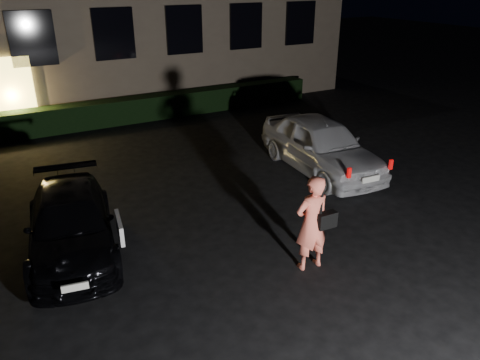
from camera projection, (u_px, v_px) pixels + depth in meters
ground at (297, 271)px, 8.39m from camera, size 80.00×80.00×0.00m
hedge at (125, 111)px, 16.60m from camera, size 15.00×0.70×0.85m
sedan at (71, 224)px, 8.84m from camera, size 2.15×4.03×1.11m
hatch at (321, 145)px, 12.42m from camera, size 2.02×4.34×1.44m
man at (312, 223)px, 8.16m from camera, size 0.74×0.45×1.79m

